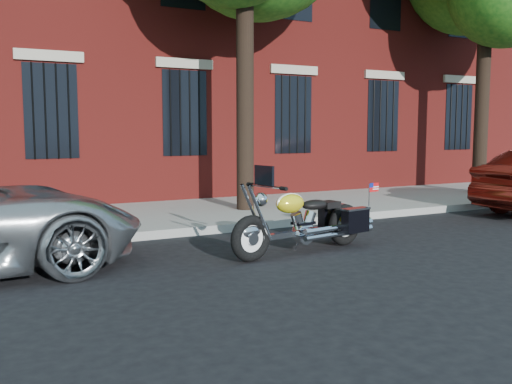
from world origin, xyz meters
TOP-DOWN VIEW (x-y plane):
  - ground at (0.00, 0.00)m, footprint 120.00×120.00m
  - curb at (0.00, 1.38)m, footprint 40.00×0.16m
  - sidewalk at (0.00, 3.26)m, footprint 40.00×3.60m
  - motorcycle at (-0.29, -0.71)m, footprint 2.64×1.01m

SIDE VIEW (x-z plane):
  - ground at x=0.00m, z-range 0.00..0.00m
  - curb at x=0.00m, z-range 0.00..0.15m
  - sidewalk at x=0.00m, z-range 0.00..0.15m
  - motorcycle at x=-0.29m, z-range -0.21..1.10m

